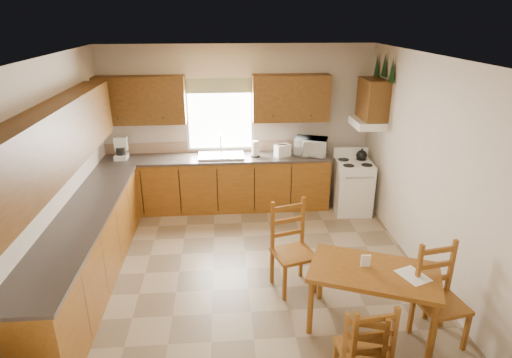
{
  "coord_description": "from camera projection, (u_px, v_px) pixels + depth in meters",
  "views": [
    {
      "loc": [
        -0.26,
        -4.82,
        3.15
      ],
      "look_at": [
        0.15,
        0.3,
        1.15
      ],
      "focal_mm": 30.0,
      "sensor_mm": 36.0,
      "label": 1
    }
  ],
  "objects": [
    {
      "name": "floor",
      "position": [
        246.0,
        269.0,
        5.64
      ],
      "size": [
        4.5,
        4.5,
        0.0
      ],
      "primitive_type": "plane",
      "color": "#88755A",
      "rests_on": "ground"
    },
    {
      "name": "ceiling",
      "position": [
        244.0,
        57.0,
        4.66
      ],
      "size": [
        4.5,
        4.5,
        0.0
      ],
      "primitive_type": "plane",
      "color": "brown",
      "rests_on": "floor"
    },
    {
      "name": "wall_left",
      "position": [
        53.0,
        178.0,
        4.98
      ],
      "size": [
        4.5,
        4.5,
        0.0
      ],
      "primitive_type": "plane",
      "color": "beige",
      "rests_on": "floor"
    },
    {
      "name": "wall_right",
      "position": [
        426.0,
        168.0,
        5.32
      ],
      "size": [
        4.5,
        4.5,
        0.0
      ],
      "primitive_type": "plane",
      "color": "beige",
      "rests_on": "floor"
    },
    {
      "name": "wall_back",
      "position": [
        238.0,
        127.0,
        7.24
      ],
      "size": [
        4.5,
        4.5,
        0.0
      ],
      "primitive_type": "plane",
      "color": "beige",
      "rests_on": "floor"
    },
    {
      "name": "wall_front",
      "position": [
        263.0,
        282.0,
        3.06
      ],
      "size": [
        4.5,
        4.5,
        0.0
      ],
      "primitive_type": "plane",
      "color": "beige",
      "rests_on": "floor"
    },
    {
      "name": "lower_cab_back",
      "position": [
        218.0,
        184.0,
        7.26
      ],
      "size": [
        3.75,
        0.6,
        0.88
      ],
      "primitive_type": "cube",
      "color": "brown",
      "rests_on": "floor"
    },
    {
      "name": "lower_cab_left",
      "position": [
        87.0,
        252.0,
        5.2
      ],
      "size": [
        0.6,
        3.6,
        0.88
      ],
      "primitive_type": "cube",
      "color": "brown",
      "rests_on": "floor"
    },
    {
      "name": "counter_back",
      "position": [
        217.0,
        158.0,
        7.1
      ],
      "size": [
        3.75,
        0.63,
        0.04
      ],
      "primitive_type": "cube",
      "color": "#423935",
      "rests_on": "lower_cab_back"
    },
    {
      "name": "counter_left",
      "position": [
        81.0,
        218.0,
        5.03
      ],
      "size": [
        0.63,
        3.6,
        0.04
      ],
      "primitive_type": "cube",
      "color": "#423935",
      "rests_on": "lower_cab_left"
    },
    {
      "name": "backsplash",
      "position": [
        217.0,
        147.0,
        7.33
      ],
      "size": [
        3.75,
        0.01,
        0.18
      ],
      "primitive_type": "cube",
      "color": "#A28066",
      "rests_on": "counter_back"
    },
    {
      "name": "upper_cab_back_left",
      "position": [
        141.0,
        100.0,
        6.79
      ],
      "size": [
        1.41,
        0.33,
        0.75
      ],
      "primitive_type": "cube",
      "color": "brown",
      "rests_on": "wall_back"
    },
    {
      "name": "upper_cab_back_right",
      "position": [
        291.0,
        98.0,
        6.97
      ],
      "size": [
        1.25,
        0.33,
        0.75
      ],
      "primitive_type": "cube",
      "color": "brown",
      "rests_on": "wall_back"
    },
    {
      "name": "upper_cab_left",
      "position": [
        56.0,
        140.0,
        4.67
      ],
      "size": [
        0.33,
        3.6,
        0.75
      ],
      "primitive_type": "cube",
      "color": "brown",
      "rests_on": "wall_left"
    },
    {
      "name": "upper_cab_stove",
      "position": [
        373.0,
        99.0,
        6.64
      ],
      "size": [
        0.33,
        0.62,
        0.62
      ],
      "primitive_type": "cube",
      "color": "brown",
      "rests_on": "wall_right"
    },
    {
      "name": "range_hood",
      "position": [
        367.0,
        123.0,
        6.77
      ],
      "size": [
        0.44,
        0.62,
        0.12
      ],
      "primitive_type": "cube",
      "color": "white",
      "rests_on": "wall_right"
    },
    {
      "name": "window_frame",
      "position": [
        220.0,
        116.0,
        7.12
      ],
      "size": [
        1.13,
        0.02,
        1.18
      ],
      "primitive_type": "cube",
      "color": "white",
      "rests_on": "wall_back"
    },
    {
      "name": "window_pane",
      "position": [
        220.0,
        116.0,
        7.11
      ],
      "size": [
        1.05,
        0.01,
        1.1
      ],
      "primitive_type": "cube",
      "color": "white",
      "rests_on": "wall_back"
    },
    {
      "name": "window_valance",
      "position": [
        219.0,
        86.0,
        6.91
      ],
      "size": [
        1.19,
        0.01,
        0.24
      ],
      "primitive_type": "cube",
      "color": "#405A30",
      "rests_on": "wall_back"
    },
    {
      "name": "sink_basin",
      "position": [
        221.0,
        156.0,
        7.09
      ],
      "size": [
        0.75,
        0.45,
        0.04
      ],
      "primitive_type": "cube",
      "color": "silver",
      "rests_on": "counter_back"
    },
    {
      "name": "pine_decal_a",
      "position": [
        392.0,
        70.0,
        6.18
      ],
      "size": [
        0.22,
        0.22,
        0.36
      ],
      "primitive_type": "cone",
      "color": "black",
      "rests_on": "wall_right"
    },
    {
      "name": "pine_decal_b",
      "position": [
        385.0,
        65.0,
        6.46
      ],
      "size": [
        0.22,
        0.22,
        0.36
      ],
      "primitive_type": "cone",
      "color": "black",
      "rests_on": "wall_right"
    },
    {
      "name": "pine_decal_c",
      "position": [
        377.0,
        65.0,
        6.77
      ],
      "size": [
        0.22,
        0.22,
        0.36
      ],
      "primitive_type": "cone",
      "color": "black",
      "rests_on": "wall_right"
    },
    {
      "name": "stove",
      "position": [
        353.0,
        188.0,
        7.13
      ],
      "size": [
        0.62,
        0.63,
        0.85
      ],
      "primitive_type": "cube",
      "rotation": [
        0.0,
        0.0,
        -0.07
      ],
      "color": "white",
      "rests_on": "floor"
    },
    {
      "name": "coffeemaker",
      "position": [
        121.0,
        149.0,
        6.93
      ],
      "size": [
        0.28,
        0.3,
        0.34
      ],
      "primitive_type": "cube",
      "rotation": [
        0.0,
        0.0,
        0.39
      ],
      "color": "white",
      "rests_on": "counter_back"
    },
    {
      "name": "paper_towel",
      "position": [
        255.0,
        149.0,
        7.06
      ],
      "size": [
        0.15,
        0.15,
        0.26
      ],
      "primitive_type": "cylinder",
      "rotation": [
        0.0,
        0.0,
        0.39
      ],
      "color": "white",
      "rests_on": "counter_back"
    },
    {
      "name": "toaster",
      "position": [
        282.0,
        150.0,
        7.09
      ],
      "size": [
        0.29,
        0.24,
        0.2
      ],
      "primitive_type": "cube",
      "rotation": [
        0.0,
        0.0,
        0.42
      ],
      "color": "white",
      "rests_on": "counter_back"
    },
    {
      "name": "microwave",
      "position": [
        311.0,
        146.0,
        7.14
      ],
      "size": [
        0.58,
        0.49,
        0.29
      ],
      "primitive_type": "imported",
      "rotation": [
        0.0,
        0.0,
        -0.32
      ],
      "color": "white",
      "rests_on": "counter_back"
    },
    {
      "name": "dining_table",
      "position": [
        371.0,
        298.0,
        4.5
      ],
      "size": [
        1.48,
        1.18,
        0.69
      ],
      "primitive_type": "cube",
      "rotation": [
        0.0,
        0.0,
        -0.39
      ],
      "color": "brown",
      "rests_on": "floor"
    },
    {
      "name": "chair_near_left",
      "position": [
        363.0,
        348.0,
        3.7
      ],
      "size": [
        0.47,
        0.46,
        0.89
      ],
      "primitive_type": "cube",
      "rotation": [
        0.0,
        0.0,
        2.83
      ],
      "color": "brown",
      "rests_on": "floor"
    },
    {
      "name": "chair_near_right",
      "position": [
        363.0,
        345.0,
        3.68
      ],
      "size": [
        0.45,
        0.43,
        0.97
      ],
      "primitive_type": "cube",
      "rotation": [
        0.0,
        0.0,
        3.25
      ],
      "color": "brown",
      "rests_on": "floor"
    },
    {
      "name": "chair_far_left",
      "position": [
        294.0,
        248.0,
        5.06
      ],
      "size": [
        0.56,
        0.55,
        1.09
      ],
      "primitive_type": "cube",
      "rotation": [
        0.0,
        0.0,
        0.29
      ],
      "color": "brown",
      "rests_on": "floor"
    },
    {
      "name": "chair_far_right",
      "position": [
        443.0,
        298.0,
        4.22
      ],
      "size": [
        0.5,
        0.48,
        1.04
      ],
      "primitive_type": "cube",
      "rotation": [
        0.0,
        0.0,
        0.17
      ],
      "color": "brown",
      "rests_on": "floor"
    },
    {
      "name": "table_paper",
      "position": [
        413.0,
        276.0,
        4.28
      ],
      "size": [
        0.33,
        0.37,
        0.0
      ],
      "primitive_type": "cube",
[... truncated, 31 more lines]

